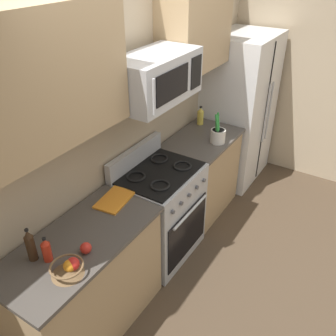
{
  "coord_description": "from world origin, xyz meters",
  "views": [
    {
      "loc": [
        -2.27,
        -0.92,
        2.65
      ],
      "look_at": [
        -0.05,
        0.48,
        1.03
      ],
      "focal_mm": 39.18,
      "sensor_mm": 36.0,
      "label": 1
    }
  ],
  "objects_px": {
    "refrigerator": "(239,110)",
    "microwave": "(155,77)",
    "bottle_soy": "(30,245)",
    "bottle_oil": "(200,116)",
    "fruit_basket": "(68,268)",
    "apple_loose": "(86,248)",
    "utensil_crock": "(218,135)",
    "range_oven": "(160,212)",
    "bottle_hot_sauce": "(46,250)",
    "cutting_board": "(115,200)"
  },
  "relations": [
    {
      "from": "utensil_crock",
      "to": "bottle_oil",
      "type": "height_order",
      "value": "utensil_crock"
    },
    {
      "from": "bottle_hot_sauce",
      "to": "apple_loose",
      "type": "bearing_deg",
      "value": -42.23
    },
    {
      "from": "cutting_board",
      "to": "bottle_hot_sauce",
      "type": "xyz_separation_m",
      "value": [
        -0.72,
        -0.04,
        0.08
      ]
    },
    {
      "from": "refrigerator",
      "to": "range_oven",
      "type": "bearing_deg",
      "value": 179.43
    },
    {
      "from": "range_oven",
      "to": "bottle_oil",
      "type": "height_order",
      "value": "bottle_oil"
    },
    {
      "from": "microwave",
      "to": "cutting_board",
      "type": "distance_m",
      "value": 1.0
    },
    {
      "from": "bottle_soy",
      "to": "cutting_board",
      "type": "bearing_deg",
      "value": -3.17
    },
    {
      "from": "utensil_crock",
      "to": "bottle_soy",
      "type": "relative_size",
      "value": 1.27
    },
    {
      "from": "fruit_basket",
      "to": "bottle_soy",
      "type": "xyz_separation_m",
      "value": [
        -0.03,
        0.28,
        0.07
      ]
    },
    {
      "from": "microwave",
      "to": "apple_loose",
      "type": "distance_m",
      "value": 1.36
    },
    {
      "from": "range_oven",
      "to": "bottle_hot_sauce",
      "type": "xyz_separation_m",
      "value": [
        -1.24,
        0.03,
        0.52
      ]
    },
    {
      "from": "utensil_crock",
      "to": "range_oven",
      "type": "bearing_deg",
      "value": 167.83
    },
    {
      "from": "range_oven",
      "to": "refrigerator",
      "type": "bearing_deg",
      "value": -0.57
    },
    {
      "from": "bottle_soy",
      "to": "microwave",
      "type": "bearing_deg",
      "value": -4.23
    },
    {
      "from": "cutting_board",
      "to": "bottle_oil",
      "type": "relative_size",
      "value": 1.54
    },
    {
      "from": "range_oven",
      "to": "bottle_hot_sauce",
      "type": "relative_size",
      "value": 5.89
    },
    {
      "from": "fruit_basket",
      "to": "bottle_soy",
      "type": "bearing_deg",
      "value": 96.34
    },
    {
      "from": "utensil_crock",
      "to": "fruit_basket",
      "type": "xyz_separation_m",
      "value": [
        -2.07,
        0.01,
        -0.04
      ]
    },
    {
      "from": "range_oven",
      "to": "utensil_crock",
      "type": "height_order",
      "value": "utensil_crock"
    },
    {
      "from": "apple_loose",
      "to": "refrigerator",
      "type": "bearing_deg",
      "value": 2.24
    },
    {
      "from": "bottle_soy",
      "to": "utensil_crock",
      "type": "bearing_deg",
      "value": -8.02
    },
    {
      "from": "refrigerator",
      "to": "bottle_oil",
      "type": "height_order",
      "value": "refrigerator"
    },
    {
      "from": "utensil_crock",
      "to": "bottle_oil",
      "type": "distance_m",
      "value": 0.46
    },
    {
      "from": "range_oven",
      "to": "fruit_basket",
      "type": "distance_m",
      "value": 1.36
    },
    {
      "from": "utensil_crock",
      "to": "bottle_oil",
      "type": "xyz_separation_m",
      "value": [
        0.3,
        0.36,
        0.02
      ]
    },
    {
      "from": "fruit_basket",
      "to": "apple_loose",
      "type": "distance_m",
      "value": 0.2
    },
    {
      "from": "bottle_oil",
      "to": "bottle_hot_sauce",
      "type": "relative_size",
      "value": 1.13
    },
    {
      "from": "cutting_board",
      "to": "bottle_oil",
      "type": "distance_m",
      "value": 1.63
    },
    {
      "from": "fruit_basket",
      "to": "apple_loose",
      "type": "relative_size",
      "value": 2.75
    },
    {
      "from": "utensil_crock",
      "to": "bottle_soy",
      "type": "distance_m",
      "value": 2.12
    },
    {
      "from": "fruit_basket",
      "to": "microwave",
      "type": "bearing_deg",
      "value": 8.51
    },
    {
      "from": "range_oven",
      "to": "fruit_basket",
      "type": "height_order",
      "value": "range_oven"
    },
    {
      "from": "range_oven",
      "to": "apple_loose",
      "type": "distance_m",
      "value": 1.17
    },
    {
      "from": "refrigerator",
      "to": "microwave",
      "type": "distance_m",
      "value": 1.94
    },
    {
      "from": "cutting_board",
      "to": "utensil_crock",
      "type": "bearing_deg",
      "value": -10.76
    },
    {
      "from": "bottle_hot_sauce",
      "to": "refrigerator",
      "type": "bearing_deg",
      "value": -1.0
    },
    {
      "from": "microwave",
      "to": "utensil_crock",
      "type": "height_order",
      "value": "microwave"
    },
    {
      "from": "bottle_soy",
      "to": "bottle_oil",
      "type": "xyz_separation_m",
      "value": [
        2.39,
        0.06,
        -0.02
      ]
    },
    {
      "from": "fruit_basket",
      "to": "bottle_soy",
      "type": "height_order",
      "value": "bottle_soy"
    },
    {
      "from": "refrigerator",
      "to": "fruit_basket",
      "type": "bearing_deg",
      "value": -177.22
    },
    {
      "from": "range_oven",
      "to": "refrigerator",
      "type": "relative_size",
      "value": 0.61
    },
    {
      "from": "refrigerator",
      "to": "bottle_oil",
      "type": "xyz_separation_m",
      "value": [
        -0.63,
        0.2,
        0.11
      ]
    },
    {
      "from": "range_oven",
      "to": "apple_loose",
      "type": "height_order",
      "value": "range_oven"
    },
    {
      "from": "refrigerator",
      "to": "fruit_basket",
      "type": "distance_m",
      "value": 3.0
    },
    {
      "from": "apple_loose",
      "to": "cutting_board",
      "type": "height_order",
      "value": "apple_loose"
    },
    {
      "from": "fruit_basket",
      "to": "bottle_hot_sauce",
      "type": "xyz_separation_m",
      "value": [
        0.01,
        0.2,
        0.04
      ]
    },
    {
      "from": "refrigerator",
      "to": "bottle_hot_sauce",
      "type": "relative_size",
      "value": 9.73
    },
    {
      "from": "refrigerator",
      "to": "apple_loose",
      "type": "bearing_deg",
      "value": -177.76
    },
    {
      "from": "utensil_crock",
      "to": "fruit_basket",
      "type": "distance_m",
      "value": 2.07
    },
    {
      "from": "microwave",
      "to": "bottle_soy",
      "type": "xyz_separation_m",
      "value": [
        -1.29,
        0.1,
        -0.75
      ]
    }
  ]
}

